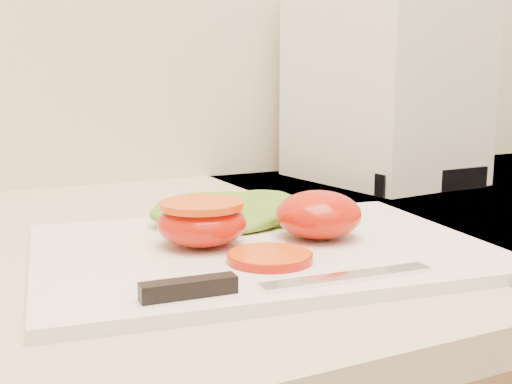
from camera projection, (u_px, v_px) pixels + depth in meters
name	position (u px, v px, depth m)	size (l,w,h in m)	color
cutting_board	(261.00, 250.00, 0.56)	(0.38, 0.28, 0.01)	white
tomato_half_dome	(319.00, 215.00, 0.58)	(0.08, 0.08, 0.04)	red
tomato_half_cut	(202.00, 221.00, 0.55)	(0.08, 0.08, 0.04)	red
tomato_slice_0	(270.00, 257.00, 0.51)	(0.07, 0.07, 0.01)	#E9550D
tomato_slice_1	(275.00, 257.00, 0.51)	(0.06, 0.06, 0.01)	#E9550D
lettuce_leaf_0	(219.00, 213.00, 0.63)	(0.14, 0.09, 0.03)	#539728
lettuce_leaf_1	(264.00, 209.00, 0.65)	(0.11, 0.08, 0.02)	#539728
knife	(254.00, 283.00, 0.44)	(0.22, 0.04, 0.01)	silver
appliance	(384.00, 79.00, 0.94)	(0.20, 0.25, 0.30)	white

